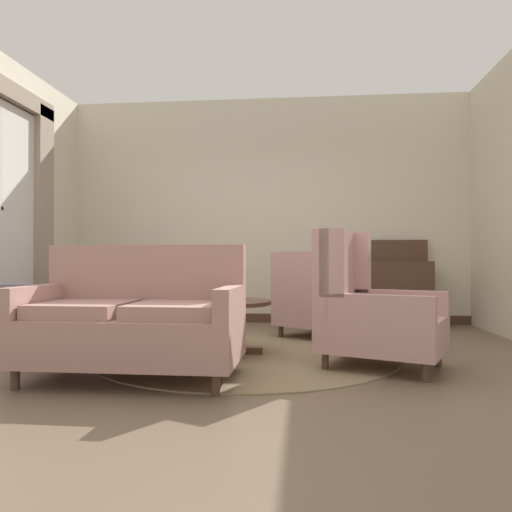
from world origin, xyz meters
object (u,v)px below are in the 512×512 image
object	(u,v)px
armchair_far_left	(159,300)
armchair_near_sideboard	(316,300)
coffee_table	(224,310)
settee	(134,322)
armchair_foreground_right	(370,311)
armchair_beside_settee	(72,305)
porcelain_vase	(223,285)
sideboard	(391,289)

from	to	relation	value
armchair_far_left	armchair_near_sideboard	distance (m)	1.77
coffee_table	settee	world-z (taller)	settee
armchair_foreground_right	armchair_beside_settee	bearing A→B (deg)	102.15
coffee_table	porcelain_vase	size ratio (longest dim) A/B	2.53
armchair_far_left	armchair_foreground_right	size ratio (longest dim) A/B	1.06
armchair_beside_settee	sideboard	distance (m)	3.93
porcelain_vase	settee	world-z (taller)	settee
armchair_near_sideboard	settee	bearing A→B (deg)	88.92
coffee_table	porcelain_vase	bearing A→B (deg)	110.20
sideboard	armchair_beside_settee	bearing A→B (deg)	-149.68
porcelain_vase	armchair_foreground_right	size ratio (longest dim) A/B	0.31
settee	armchair_far_left	size ratio (longest dim) A/B	1.30
armchair_foreground_right	sideboard	xyz separation A→B (m)	(0.61, 2.54, 0.04)
porcelain_vase	sideboard	distance (m)	2.84
porcelain_vase	armchair_far_left	size ratio (longest dim) A/B	0.29
armchair_far_left	armchair_foreground_right	world-z (taller)	armchair_foreground_right
porcelain_vase	sideboard	size ratio (longest dim) A/B	0.30
settee	armchair_foreground_right	bearing A→B (deg)	18.00
porcelain_vase	armchair_foreground_right	xyz separation A→B (m)	(1.27, -0.41, -0.19)
settee	armchair_near_sideboard	bearing A→B (deg)	56.82
armchair_foreground_right	sideboard	distance (m)	2.61
armchair_far_left	armchair_beside_settee	distance (m)	1.04
armchair_beside_settee	sideboard	bearing A→B (deg)	130.57
armchair_foreground_right	armchair_far_left	bearing A→B (deg)	80.83
porcelain_vase	sideboard	world-z (taller)	sideboard
coffee_table	sideboard	size ratio (longest dim) A/B	0.77
armchair_far_left	armchair_beside_settee	world-z (taller)	armchair_beside_settee
coffee_table	porcelain_vase	distance (m)	0.23
coffee_table	armchair_foreground_right	world-z (taller)	armchair_foreground_right
armchair_near_sideboard	armchair_beside_settee	bearing A→B (deg)	54.15
coffee_table	armchair_foreground_right	bearing A→B (deg)	-17.32
settee	armchair_near_sideboard	world-z (taller)	settee
porcelain_vase	armchair_foreground_right	bearing A→B (deg)	-18.06
porcelain_vase	armchair_far_left	world-z (taller)	armchair_far_left
armchair_far_left	armchair_beside_settee	bearing A→B (deg)	21.48
armchair_far_left	armchair_beside_settee	size ratio (longest dim) A/B	1.21
coffee_table	sideboard	world-z (taller)	sideboard
armchair_foreground_right	sideboard	world-z (taller)	sideboard
settee	armchair_near_sideboard	size ratio (longest dim) A/B	1.41
armchair_foreground_right	settee	bearing A→B (deg)	130.90
porcelain_vase	sideboard	xyz separation A→B (m)	(1.87, 2.13, -0.14)
armchair_near_sideboard	sideboard	xyz separation A→B (m)	(1.00, 1.04, 0.07)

